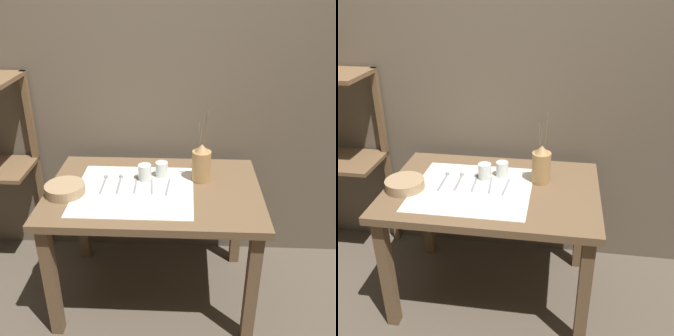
% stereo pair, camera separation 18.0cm
% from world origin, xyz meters
% --- Properties ---
extents(ground_plane, '(12.00, 12.00, 0.00)m').
position_xyz_m(ground_plane, '(0.00, 0.00, 0.00)').
color(ground_plane, brown).
extents(stone_wall_back, '(7.00, 0.06, 2.40)m').
position_xyz_m(stone_wall_back, '(0.00, 0.48, 1.20)').
color(stone_wall_back, brown).
rests_on(stone_wall_back, ground_plane).
extents(wooden_table, '(1.11, 0.75, 0.71)m').
position_xyz_m(wooden_table, '(0.00, 0.00, 0.61)').
color(wooden_table, brown).
rests_on(wooden_table, ground_plane).
extents(linen_cloth, '(0.61, 0.54, 0.00)m').
position_xyz_m(linen_cloth, '(-0.10, -0.03, 0.71)').
color(linen_cloth, silver).
rests_on(linen_cloth, wooden_table).
extents(pitcher_with_flowers, '(0.10, 0.10, 0.40)m').
position_xyz_m(pitcher_with_flowers, '(0.25, 0.10, 0.81)').
color(pitcher_with_flowers, '#A87F4C').
rests_on(pitcher_with_flowers, wooden_table).
extents(wooden_bowl, '(0.20, 0.20, 0.05)m').
position_xyz_m(wooden_bowl, '(-0.45, -0.08, 0.73)').
color(wooden_bowl, '#9E7F5B').
rests_on(wooden_bowl, wooden_table).
extents(glass_tumbler_near, '(0.07, 0.07, 0.09)m').
position_xyz_m(glass_tumbler_near, '(-0.06, 0.09, 0.75)').
color(glass_tumbler_near, silver).
rests_on(glass_tumbler_near, wooden_table).
extents(glass_tumbler_far, '(0.07, 0.07, 0.08)m').
position_xyz_m(glass_tumbler_far, '(0.03, 0.13, 0.75)').
color(glass_tumbler_far, silver).
rests_on(glass_tumbler_far, wooden_table).
extents(spoon_inner, '(0.02, 0.19, 0.02)m').
position_xyz_m(spoon_inner, '(-0.27, 0.07, 0.71)').
color(spoon_inner, gray).
rests_on(spoon_inner, wooden_table).
extents(spoon_outer, '(0.02, 0.19, 0.02)m').
position_xyz_m(spoon_outer, '(-0.19, 0.08, 0.71)').
color(spoon_outer, gray).
rests_on(spoon_outer, wooden_table).
extents(fork_inner, '(0.02, 0.18, 0.00)m').
position_xyz_m(fork_inner, '(-0.10, 0.03, 0.71)').
color(fork_inner, gray).
rests_on(fork_inner, wooden_table).
extents(knife_center, '(0.03, 0.18, 0.00)m').
position_xyz_m(knife_center, '(-0.01, 0.02, 0.71)').
color(knife_center, gray).
rests_on(knife_center, wooden_table).
extents(fork_outer, '(0.03, 0.18, 0.00)m').
position_xyz_m(fork_outer, '(0.07, 0.01, 0.71)').
color(fork_outer, gray).
rests_on(fork_outer, wooden_table).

